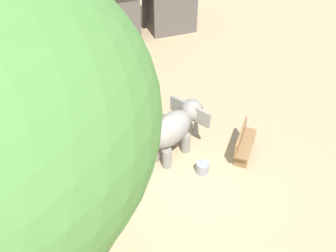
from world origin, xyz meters
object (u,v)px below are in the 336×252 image
at_px(market_stall_orange, 112,12).
at_px(market_stall_white, 169,3).
at_px(picnic_table_near, 90,95).
at_px(feed_bucket, 202,168).
at_px(wooden_bench, 244,142).
at_px(person_handler, 102,186).
at_px(market_stall_green, 50,21).
at_px(elephant, 176,127).

distance_m(market_stall_orange, market_stall_white, 2.60).
distance_m(picnic_table_near, feed_bucket, 4.61).
bearing_deg(picnic_table_near, feed_bucket, 110.66).
relative_size(wooden_bench, market_stall_orange, 0.53).
height_order(person_handler, market_stall_orange, market_stall_orange).
bearing_deg(market_stall_white, wooden_bench, -96.12).
height_order(picnic_table_near, market_stall_green, market_stall_green).
relative_size(person_handler, feed_bucket, 4.50).
height_order(picnic_table_near, feed_bucket, picnic_table_near).
xyz_separation_m(picnic_table_near, feed_bucket, (2.30, -3.97, -0.43)).
bearing_deg(market_stall_green, market_stall_white, 0.00).
bearing_deg(market_stall_orange, market_stall_green, 180.00).
bearing_deg(elephant, market_stall_orange, 59.51).
height_order(person_handler, market_stall_white, market_stall_white).
bearing_deg(wooden_bench, market_stall_white, -145.90).
bearing_deg(market_stall_orange, elephant, -91.03).
bearing_deg(person_handler, elephant, -0.12).
height_order(wooden_bench, picnic_table_near, wooden_bench).
relative_size(market_stall_green, feed_bucket, 7.00).
xyz_separation_m(picnic_table_near, market_stall_white, (4.64, 5.02, 0.55)).
bearing_deg(wooden_bench, feed_bucket, -39.45).
distance_m(picnic_table_near, market_stall_green, 5.09).
height_order(elephant, market_stall_white, market_stall_white).
relative_size(market_stall_white, feed_bucket, 7.00).
height_order(elephant, person_handler, person_handler).
distance_m(market_stall_green, feed_bucket, 9.49).
height_order(person_handler, market_stall_green, market_stall_green).
distance_m(market_stall_green, market_stall_orange, 2.60).
bearing_deg(person_handler, picnic_table_near, 51.31).
xyz_separation_m(wooden_bench, picnic_table_near, (-3.70, 3.72, 0.12)).
relative_size(picnic_table_near, market_stall_white, 0.68).
relative_size(picnic_table_near, market_stall_green, 0.68).
bearing_deg(market_stall_white, picnic_table_near, -132.72).
xyz_separation_m(elephant, picnic_table_near, (-1.90, 2.91, -0.35)).
bearing_deg(person_handler, market_stall_orange, 43.38).
xyz_separation_m(wooden_bench, market_stall_green, (-4.26, 8.74, 0.67)).
bearing_deg(feed_bucket, market_stall_green, 107.63).
height_order(wooden_bench, market_stall_white, market_stall_white).
bearing_deg(market_stall_orange, market_stall_white, 0.00).
bearing_deg(wooden_bench, market_stall_green, -113.78).
xyz_separation_m(elephant, person_handler, (-2.49, -1.49, 0.01)).
xyz_separation_m(person_handler, market_stall_green, (0.03, 9.42, 0.19)).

